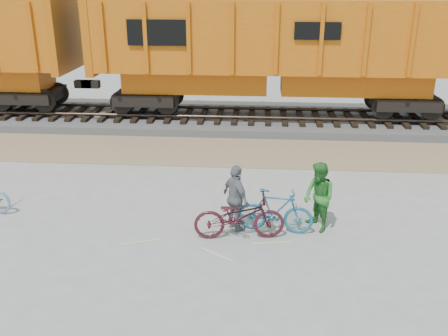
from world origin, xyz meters
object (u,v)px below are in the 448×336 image
at_px(bicycle_teal, 275,211).
at_px(bicycle_maroon, 239,216).
at_px(hopper_car_center, 275,49).
at_px(person_woman, 236,198).
at_px(person_man, 319,197).

bearing_deg(bicycle_teal, bicycle_maroon, 120.48).
bearing_deg(bicycle_maroon, bicycle_teal, -72.62).
relative_size(hopper_car_center, bicycle_teal, 7.94).
height_order(bicycle_maroon, person_woman, person_woman).
height_order(person_man, person_woman, person_man).
xyz_separation_m(hopper_car_center, person_man, (0.91, -8.85, -2.18)).
distance_m(hopper_car_center, person_man, 9.16).
xyz_separation_m(bicycle_maroon, person_man, (1.82, 0.56, 0.29)).
relative_size(bicycle_teal, person_woman, 1.10).
relative_size(bicycle_teal, bicycle_maroon, 0.86).
distance_m(bicycle_teal, person_woman, 0.96).
xyz_separation_m(bicycle_maroon, person_woman, (-0.10, 0.40, 0.27)).
bearing_deg(bicycle_maroon, person_woman, 7.70).
bearing_deg(person_woman, person_man, -121.25).
bearing_deg(hopper_car_center, bicycle_teal, -90.54).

